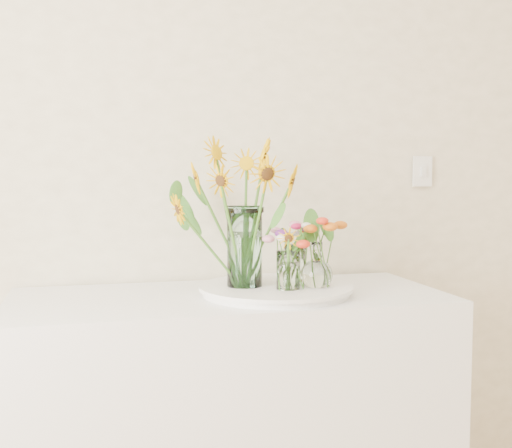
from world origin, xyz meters
name	(u,v)px	position (x,y,z in m)	size (l,w,h in m)	color
counter	(230,429)	(-0.17, 1.93, 0.45)	(1.40, 0.60, 0.90)	white
tray	(276,291)	(-0.02, 1.89, 0.91)	(0.47, 0.47, 0.03)	white
mason_jar	(245,247)	(-0.13, 1.90, 1.06)	(0.11, 0.11, 0.26)	#C0F6E5
sunflower_bouquet	(244,212)	(-0.13, 1.90, 1.17)	(0.73, 0.73, 0.49)	#E0A704
small_vase_a	(288,271)	(-0.01, 1.82, 0.99)	(0.07, 0.07, 0.13)	white
wildflower_posy_a	(288,256)	(-0.01, 1.82, 1.03)	(0.19, 0.19, 0.22)	#CA5F11
small_vase_b	(317,265)	(0.10, 1.84, 1.00)	(0.10, 0.10, 0.15)	white
wildflower_posy_b	(317,251)	(0.10, 1.84, 1.04)	(0.22, 0.22, 0.24)	#CA5F11
small_vase_c	(295,263)	(0.06, 1.96, 0.99)	(0.07, 0.07, 0.13)	white
wildflower_posy_c	(295,250)	(0.06, 1.96, 1.03)	(0.19, 0.19, 0.22)	#CA5F11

